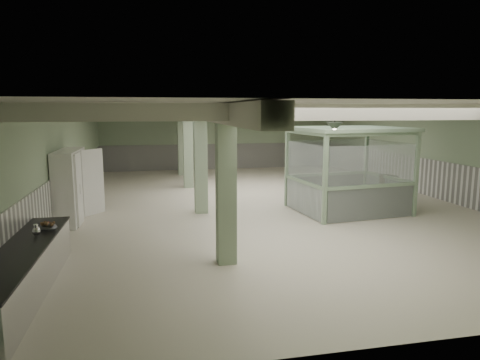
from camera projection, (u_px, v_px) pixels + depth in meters
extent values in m
plane|color=silver|center=(264.00, 203.00, 16.14)|extent=(20.00, 20.00, 0.00)
cube|color=silver|center=(265.00, 107.00, 15.57)|extent=(14.00, 20.00, 0.02)
cube|color=#93AA88|center=(221.00, 139.00, 25.52)|extent=(14.00, 0.02, 3.60)
cube|color=#93AA88|center=(443.00, 226.00, 6.19)|extent=(14.00, 0.02, 3.60)
cube|color=#93AA88|center=(65.00, 160.00, 14.45)|extent=(0.02, 20.00, 3.60)
cube|color=#93AA88|center=(432.00, 152.00, 17.26)|extent=(0.02, 20.00, 3.60)
cube|color=white|center=(67.00, 191.00, 14.63)|extent=(0.05, 19.90, 1.50)
cube|color=white|center=(430.00, 178.00, 17.42)|extent=(0.05, 19.90, 1.50)
cube|color=white|center=(222.00, 156.00, 25.67)|extent=(13.90, 0.05, 1.50)
cube|color=white|center=(197.00, 113.00, 15.10)|extent=(0.45, 19.90, 0.40)
cube|color=white|center=(365.00, 112.00, 8.35)|extent=(13.90, 0.35, 0.32)
cube|color=white|center=(317.00, 112.00, 10.76)|extent=(13.90, 0.35, 0.32)
cube|color=white|center=(286.00, 112.00, 13.18)|extent=(13.90, 0.35, 0.32)
cube|color=white|center=(265.00, 112.00, 15.60)|extent=(13.90, 0.35, 0.32)
cube|color=white|center=(250.00, 112.00, 18.01)|extent=(13.90, 0.35, 0.32)
cube|color=white|center=(238.00, 111.00, 20.43)|extent=(13.90, 0.35, 0.32)
cube|color=white|center=(229.00, 111.00, 22.85)|extent=(13.90, 0.35, 0.32)
cube|color=#92AA89|center=(226.00, 185.00, 9.56)|extent=(0.42, 0.42, 3.60)
cube|color=#92AA89|center=(201.00, 160.00, 14.39)|extent=(0.42, 0.42, 3.60)
cube|color=#92AA89|center=(188.00, 148.00, 19.22)|extent=(0.42, 0.42, 3.60)
cube|color=#92AA89|center=(182.00, 142.00, 23.09)|extent=(0.42, 0.42, 3.60)
cone|color=#334435|center=(335.00, 126.00, 10.92)|extent=(0.44, 0.44, 0.22)
cone|color=#334435|center=(274.00, 121.00, 16.24)|extent=(0.44, 0.44, 0.22)
cone|color=#334435|center=(246.00, 119.00, 21.07)|extent=(0.44, 0.44, 0.22)
cube|color=silver|center=(23.00, 273.00, 8.00)|extent=(0.82, 4.87, 0.88)
cube|color=black|center=(21.00, 250.00, 7.92)|extent=(0.86, 4.91, 0.04)
cube|color=white|center=(70.00, 185.00, 13.42)|extent=(0.63, 2.50, 2.29)
cube|color=white|center=(79.00, 188.00, 12.93)|extent=(0.06, 0.94, 2.19)
cube|color=white|center=(89.00, 181.00, 14.16)|extent=(0.62, 0.78, 2.19)
cube|color=silver|center=(80.00, 188.00, 12.94)|extent=(0.02, 0.05, 0.30)
cube|color=silver|center=(86.00, 182.00, 14.05)|extent=(0.02, 0.05, 0.30)
cube|color=#8CAA88|center=(325.00, 180.00, 12.88)|extent=(0.13, 0.13, 2.78)
cube|color=#8CAA88|center=(287.00, 168.00, 15.49)|extent=(0.13, 0.13, 2.78)
cube|color=#8CAA88|center=(416.00, 175.00, 13.91)|extent=(0.13, 0.13, 2.78)
cube|color=#8CAA88|center=(366.00, 165.00, 16.51)|extent=(0.13, 0.13, 2.78)
cube|color=#8CAA88|center=(350.00, 129.00, 14.47)|extent=(3.90, 3.41, 0.12)
cube|color=silver|center=(371.00, 203.00, 13.53)|extent=(3.12, 0.41, 1.05)
cube|color=silver|center=(373.00, 165.00, 13.33)|extent=(3.12, 0.41, 1.22)
cube|color=silver|center=(327.00, 188.00, 16.14)|extent=(3.12, 0.41, 1.05)
cube|color=silver|center=(328.00, 156.00, 15.94)|extent=(3.12, 0.41, 1.22)
cube|color=silver|center=(304.00, 198.00, 14.32)|extent=(0.35, 2.57, 1.05)
cube|color=silver|center=(305.00, 162.00, 14.12)|extent=(0.35, 2.57, 1.22)
cube|color=silver|center=(388.00, 192.00, 15.34)|extent=(0.35, 2.57, 1.05)
cube|color=silver|center=(389.00, 158.00, 15.15)|extent=(0.35, 2.57, 1.22)
cube|color=#646554|center=(388.00, 191.00, 15.56)|extent=(0.53, 0.63, 1.15)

